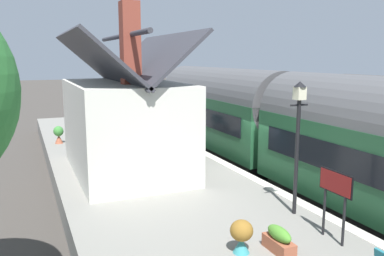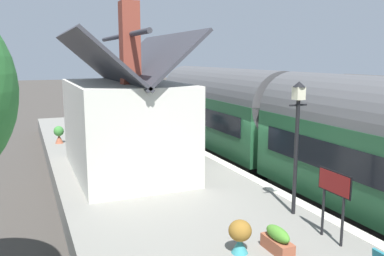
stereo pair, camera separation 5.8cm
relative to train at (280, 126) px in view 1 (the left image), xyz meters
The scene contains 14 objects.
ground_plane 2.50m from the train, 129.47° to the left, with size 160.00×160.00×0.00m, color #423D38.
platform 5.39m from the train, 98.37° to the left, with size 32.00×6.25×0.85m, color gray.
platform_edge_coping 2.59m from the train, 109.59° to the left, with size 32.00×0.36×0.02m, color beige.
rail_near 2.38m from the train, 135.70° to the right, with size 52.00×0.08×0.14m, color gray.
rail_far 2.38m from the train, 135.85° to the left, with size 52.00×0.08×0.14m, color gray.
train is the anchor object (origin of this frame).
station_building 5.84m from the train, 79.34° to the left, with size 6.39×3.75×6.04m.
bench_near_building 7.92m from the train, 28.11° to the left, with size 1.41×0.46×0.88m.
planter_bench_left 10.16m from the train, 47.97° to the left, with size 0.45×0.45×0.83m.
planter_edge_far 7.79m from the train, 139.35° to the left, with size 0.48×0.48×0.70m.
planter_corner_building 7.58m from the train, 144.98° to the left, with size 0.80×0.32×0.54m.
planter_edge_near 3.56m from the train, 49.07° to the left, with size 0.47×0.47×0.78m.
lamp_post_platform 5.41m from the train, 149.21° to the left, with size 0.32×0.50×3.39m.
station_sign_board 6.80m from the train, 154.78° to the left, with size 0.96×0.06×1.57m.
Camera 1 is at (-11.83, 8.10, 4.83)m, focal length 37.62 mm.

